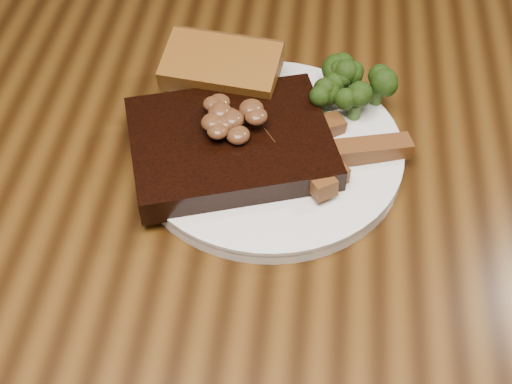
# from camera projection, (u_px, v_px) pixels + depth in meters

# --- Properties ---
(dining_table) EXTENTS (1.60, 0.90, 0.75)m
(dining_table) POSITION_uv_depth(u_px,v_px,m) (257.00, 272.00, 0.72)
(dining_table) COLOR #4C2E0F
(dining_table) RESTS_ON ground
(chair_far) EXTENTS (0.48, 0.48, 0.94)m
(chair_far) POSITION_uv_depth(u_px,v_px,m) (319.00, 5.00, 1.26)
(chair_far) COLOR black
(chair_far) RESTS_ON ground
(plate) EXTENTS (0.30, 0.30, 0.01)m
(plate) POSITION_uv_depth(u_px,v_px,m) (269.00, 153.00, 0.69)
(plate) COLOR white
(plate) RESTS_ON dining_table
(steak) EXTENTS (0.22, 0.19, 0.03)m
(steak) POSITION_uv_depth(u_px,v_px,m) (231.00, 144.00, 0.67)
(steak) COLOR black
(steak) RESTS_ON plate
(steak_bone) EXTENTS (0.14, 0.06, 0.02)m
(steak_bone) POSITION_uv_depth(u_px,v_px,m) (221.00, 198.00, 0.63)
(steak_bone) COLOR beige
(steak_bone) RESTS_ON plate
(mushroom_pile) EXTENTS (0.07, 0.07, 0.03)m
(mushroom_pile) POSITION_uv_depth(u_px,v_px,m) (234.00, 116.00, 0.66)
(mushroom_pile) COLOR brown
(mushroom_pile) RESTS_ON steak
(garlic_bread) EXTENTS (0.12, 0.08, 0.03)m
(garlic_bread) POSITION_uv_depth(u_px,v_px,m) (222.00, 82.00, 0.73)
(garlic_bread) COLOR #905C1A
(garlic_bread) RESTS_ON plate
(potato_wedges) EXTENTS (0.10, 0.10, 0.02)m
(potato_wedges) POSITION_uv_depth(u_px,v_px,m) (323.00, 136.00, 0.68)
(potato_wedges) COLOR brown
(potato_wedges) RESTS_ON plate
(broccoli_cluster) EXTENTS (0.07, 0.07, 0.04)m
(broccoli_cluster) POSITION_uv_depth(u_px,v_px,m) (341.00, 85.00, 0.72)
(broccoli_cluster) COLOR #203E0E
(broccoli_cluster) RESTS_ON plate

